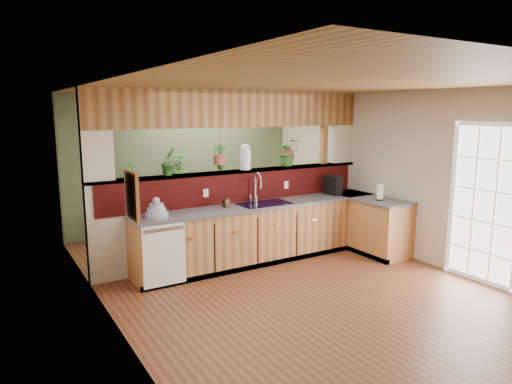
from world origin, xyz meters
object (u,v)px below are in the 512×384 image
glass_jar (245,157)px  paper_towel (380,192)px  faucet (257,186)px  shelving_console (156,209)px  soap_dispenser (226,201)px  coffee_maker (334,186)px  dish_stack (157,211)px

glass_jar → paper_towel: bearing=-30.9°
paper_towel → glass_jar: (-1.83, 1.10, 0.56)m
faucet → glass_jar: 0.50m
faucet → shelving_console: bearing=113.2°
soap_dispenser → glass_jar: (0.51, 0.32, 0.60)m
paper_towel → glass_jar: 2.21m
faucet → coffee_maker: 1.46m
paper_towel → faucet: bearing=153.5°
faucet → shelving_console: 2.40m
coffee_maker → dish_stack: bearing=175.1°
soap_dispenser → coffee_maker: 2.04m
shelving_console → paper_towel: bearing=-54.3°
paper_towel → shelving_console: size_ratio=0.19×
soap_dispenser → glass_jar: 0.85m
faucet → paper_towel: (1.76, -0.88, -0.13)m
faucet → dish_stack: bearing=-173.8°
coffee_maker → glass_jar: 1.65m
paper_towel → soap_dispenser: bearing=161.7°
soap_dispenser → glass_jar: bearing=31.9°
dish_stack → soap_dispenser: size_ratio=1.68×
coffee_maker → soap_dispenser: bearing=173.4°
coffee_maker → shelving_console: 3.31m
glass_jar → shelving_console: 2.34m
dish_stack → shelving_console: bearing=71.7°
glass_jar → soap_dispenser: bearing=-148.1°
coffee_maker → glass_jar: (-1.52, 0.35, 0.54)m
coffee_maker → paper_towel: coffee_maker is taller
soap_dispenser → glass_jar: glass_jar is taller
dish_stack → shelving_console: dish_stack is taller
soap_dispenser → shelving_console: bearing=98.3°
paper_towel → shelving_console: 4.05m
faucet → dish_stack: (-1.67, -0.18, -0.17)m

